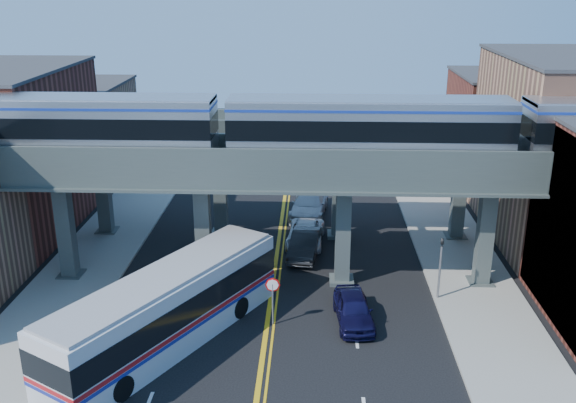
% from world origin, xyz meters
% --- Properties ---
extents(ground, '(120.00, 120.00, 0.00)m').
position_xyz_m(ground, '(0.00, 0.00, 0.00)').
color(ground, black).
rests_on(ground, ground).
extents(sidewalk_west, '(5.00, 70.00, 0.16)m').
position_xyz_m(sidewalk_west, '(-11.50, 10.00, 0.08)').
color(sidewalk_west, gray).
rests_on(sidewalk_west, ground).
extents(sidewalk_east, '(5.00, 70.00, 0.16)m').
position_xyz_m(sidewalk_east, '(11.50, 10.00, 0.08)').
color(sidewalk_east, gray).
rests_on(sidewalk_east, ground).
extents(building_west_b, '(8.00, 14.00, 11.00)m').
position_xyz_m(building_west_b, '(-18.50, 16.00, 5.50)').
color(building_west_b, brown).
rests_on(building_west_b, ground).
extents(building_west_c, '(8.00, 10.00, 8.00)m').
position_xyz_m(building_west_c, '(-18.50, 29.00, 4.00)').
color(building_west_c, '#A36D54').
rests_on(building_west_c, ground).
extents(building_east_b, '(8.00, 14.00, 12.00)m').
position_xyz_m(building_east_b, '(18.50, 16.00, 6.00)').
color(building_east_b, '#A36D54').
rests_on(building_east_b, ground).
extents(building_east_c, '(8.00, 10.00, 9.00)m').
position_xyz_m(building_east_c, '(18.50, 29.00, 4.50)').
color(building_east_c, brown).
rests_on(building_east_c, ground).
extents(mural_panel, '(0.10, 9.50, 9.50)m').
position_xyz_m(mural_panel, '(14.55, 4.00, 4.75)').
color(mural_panel, teal).
rests_on(mural_panel, ground).
extents(elevated_viaduct_near, '(52.00, 3.60, 7.40)m').
position_xyz_m(elevated_viaduct_near, '(0.00, 8.00, 6.47)').
color(elevated_viaduct_near, '#404B4A').
rests_on(elevated_viaduct_near, ground).
extents(elevated_viaduct_far, '(52.00, 3.60, 7.40)m').
position_xyz_m(elevated_viaduct_far, '(0.00, 15.00, 6.47)').
color(elevated_viaduct_far, '#404B4A').
rests_on(elevated_viaduct_far, ground).
extents(transit_train, '(46.86, 2.94, 3.42)m').
position_xyz_m(transit_train, '(5.22, 8.00, 9.25)').
color(transit_train, black).
rests_on(transit_train, elevated_viaduct_near).
extents(stop_sign, '(0.76, 0.09, 2.63)m').
position_xyz_m(stop_sign, '(0.30, 3.00, 1.76)').
color(stop_sign, slate).
rests_on(stop_sign, ground).
extents(traffic_signal, '(0.15, 0.18, 4.10)m').
position_xyz_m(traffic_signal, '(9.20, 6.00, 2.30)').
color(traffic_signal, slate).
rests_on(traffic_signal, ground).
extents(transit_bus, '(9.57, 13.44, 3.55)m').
position_xyz_m(transit_bus, '(-4.62, 1.03, 1.83)').
color(transit_bus, silver).
rests_on(transit_bus, ground).
extents(car_lane_a, '(2.19, 4.60, 1.52)m').
position_xyz_m(car_lane_a, '(4.42, 3.39, 0.76)').
color(car_lane_a, black).
rests_on(car_lane_a, ground).
extents(car_lane_b, '(2.30, 4.99, 1.59)m').
position_xyz_m(car_lane_b, '(1.80, 11.71, 0.79)').
color(car_lane_b, '#2E2E30').
rests_on(car_lane_b, ground).
extents(car_lane_c, '(2.66, 5.13, 1.38)m').
position_xyz_m(car_lane_c, '(1.80, 13.57, 0.69)').
color(car_lane_c, white).
rests_on(car_lane_c, ground).
extents(car_lane_d, '(3.13, 6.24, 1.74)m').
position_xyz_m(car_lane_d, '(2.00, 19.02, 0.87)').
color(car_lane_d, silver).
rests_on(car_lane_d, ground).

